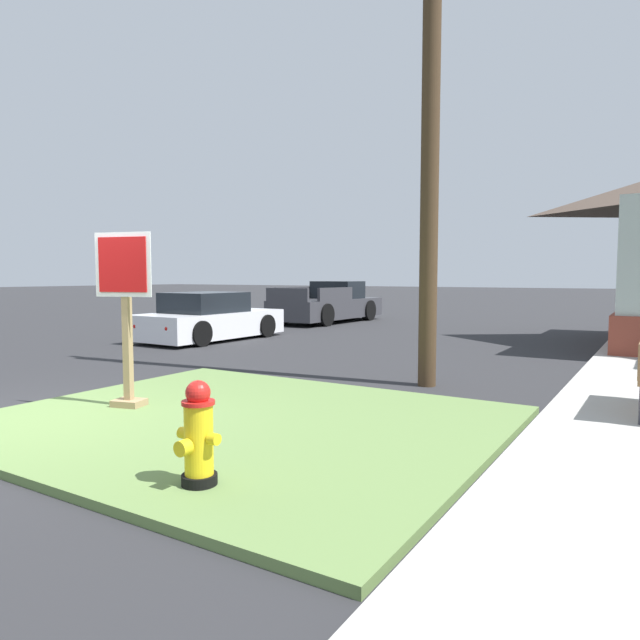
{
  "coord_description": "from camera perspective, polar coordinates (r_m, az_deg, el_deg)",
  "views": [
    {
      "loc": [
        6.05,
        -3.59,
        1.67
      ],
      "look_at": [
        1.54,
        3.74,
        1.0
      ],
      "focal_mm": 31.68,
      "sensor_mm": 36.0,
      "label": 1
    }
  ],
  "objects": [
    {
      "name": "ground_plane",
      "position": [
        7.24,
        -27.25,
        -9.4
      ],
      "size": [
        160.0,
        160.0,
        0.0
      ],
      "primitive_type": "plane",
      "color": "#2B2B2D"
    },
    {
      "name": "grass_corner_patch",
      "position": [
        6.5,
        -8.17,
        -10.12
      ],
      "size": [
        5.53,
        4.7,
        0.08
      ],
      "primitive_type": "cube",
      "color": "#668447",
      "rests_on": "ground"
    },
    {
      "name": "fire_hydrant",
      "position": [
        4.47,
        -12.19,
        -11.4
      ],
      "size": [
        0.38,
        0.34,
        0.81
      ],
      "color": "black",
      "rests_on": "grass_corner_patch"
    },
    {
      "name": "stop_sign",
      "position": [
        7.22,
        -19.01,
        -0.13
      ],
      "size": [
        0.75,
        0.36,
        2.11
      ],
      "color": "#A3845B",
      "rests_on": "grass_corner_patch"
    },
    {
      "name": "manhole_cover",
      "position": [
        9.34,
        -8.31,
        -5.85
      ],
      "size": [
        0.7,
        0.7,
        0.02
      ],
      "primitive_type": "cylinder",
      "color": "black",
      "rests_on": "ground"
    },
    {
      "name": "parked_sedan_white",
      "position": [
        15.1,
        -11.15,
        0.09
      ],
      "size": [
        2.0,
        4.09,
        1.25
      ],
      "color": "silver",
      "rests_on": "ground"
    },
    {
      "name": "pickup_truck_charcoal",
      "position": [
        20.56,
        0.88,
        1.52
      ],
      "size": [
        2.12,
        5.07,
        1.48
      ],
      "color": "#38383D",
      "rests_on": "ground"
    },
    {
      "name": "utility_pole",
      "position": [
        9.43,
        11.26,
        27.56
      ],
      "size": [
        1.68,
        0.27,
        10.29
      ],
      "color": "#42301E",
      "rests_on": "ground"
    }
  ]
}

